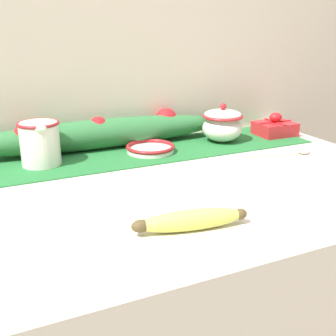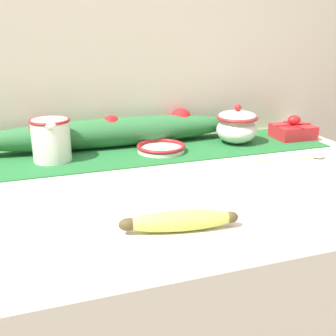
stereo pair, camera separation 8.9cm
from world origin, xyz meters
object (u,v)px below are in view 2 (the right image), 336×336
sugar_bowl (237,126)px  spoon (312,157)px  cream_pitcher (51,138)px  banana (180,221)px  gift_box (293,130)px  small_dish (161,148)px

sugar_bowl → spoon: size_ratio=0.63×
spoon → cream_pitcher: bearing=173.9°
banana → sugar_bowl: bearing=53.0°
gift_box → sugar_bowl: bearing=178.1°
banana → small_dish: bearing=75.9°
small_dish → gift_box: (0.43, 0.01, 0.01)m
sugar_bowl → banana: 0.59m
small_dish → gift_box: 0.43m
sugar_bowl → spoon: bearing=-58.6°
sugar_bowl → small_dish: (-0.24, -0.01, -0.04)m
sugar_bowl → banana: size_ratio=0.58×
cream_pitcher → sugar_bowl: size_ratio=1.00×
spoon → gift_box: size_ratio=1.63×
banana → cream_pitcher: bearing=110.6°
cream_pitcher → small_dish: cream_pitcher is taller
sugar_bowl → banana: bearing=-127.0°
small_dish → gift_box: size_ratio=1.14×
cream_pitcher → spoon: bearing=-17.0°
cream_pitcher → small_dish: (0.29, -0.02, -0.05)m
cream_pitcher → small_dish: 0.29m
banana → gift_box: bearing=40.2°
banana → spoon: size_ratio=1.08×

